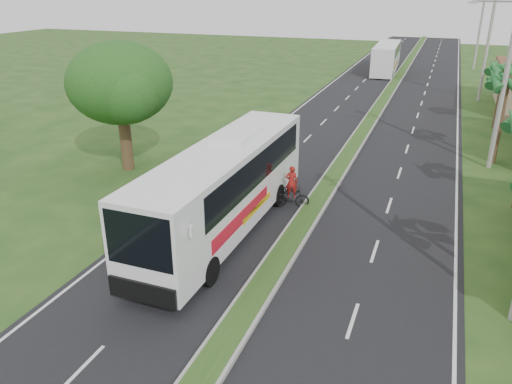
% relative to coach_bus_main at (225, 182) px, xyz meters
% --- Properties ---
extents(ground, '(180.00, 180.00, 0.00)m').
position_rel_coach_bus_main_xyz_m(ground, '(3.12, -4.59, -2.35)').
color(ground, '#1F4318').
rests_on(ground, ground).
extents(road_asphalt, '(14.00, 160.00, 0.02)m').
position_rel_coach_bus_main_xyz_m(road_asphalt, '(3.12, 15.41, -2.34)').
color(road_asphalt, black).
rests_on(road_asphalt, ground).
extents(median_strip, '(1.20, 160.00, 0.18)m').
position_rel_coach_bus_main_xyz_m(median_strip, '(3.12, 15.41, -2.25)').
color(median_strip, gray).
rests_on(median_strip, ground).
extents(lane_edge_left, '(0.12, 160.00, 0.01)m').
position_rel_coach_bus_main_xyz_m(lane_edge_left, '(-3.58, 15.41, -2.35)').
color(lane_edge_left, silver).
rests_on(lane_edge_left, ground).
extents(lane_edge_right, '(0.12, 160.00, 0.01)m').
position_rel_coach_bus_main_xyz_m(lane_edge_right, '(9.82, 15.41, -2.35)').
color(lane_edge_right, silver).
rests_on(lane_edge_right, ground).
extents(palm_verge_c, '(2.40, 2.40, 5.85)m').
position_rel_coach_bus_main_xyz_m(palm_verge_c, '(11.92, 14.41, 2.77)').
color(palm_verge_c, '#473321').
rests_on(palm_verge_c, ground).
extents(palm_verge_d, '(2.40, 2.40, 5.25)m').
position_rel_coach_bus_main_xyz_m(palm_verge_d, '(12.42, 23.41, 2.20)').
color(palm_verge_d, '#473321').
rests_on(palm_verge_d, ground).
extents(shade_tree, '(6.30, 6.00, 7.54)m').
position_rel_coach_bus_main_xyz_m(shade_tree, '(-8.99, 5.43, 2.68)').
color(shade_tree, '#473321').
rests_on(shade_tree, ground).
extents(utility_pole_b, '(3.20, 0.28, 12.00)m').
position_rel_coach_bus_main_xyz_m(utility_pole_b, '(11.59, 13.41, 3.90)').
color(utility_pole_b, gray).
rests_on(utility_pole_b, ground).
extents(utility_pole_c, '(1.60, 0.28, 11.00)m').
position_rel_coach_bus_main_xyz_m(utility_pole_c, '(11.62, 33.41, 3.32)').
color(utility_pole_c, gray).
rests_on(utility_pole_c, ground).
extents(utility_pole_d, '(1.60, 0.28, 10.50)m').
position_rel_coach_bus_main_xyz_m(utility_pole_d, '(11.62, 53.41, 3.07)').
color(utility_pole_d, gray).
rests_on(utility_pole_d, ground).
extents(coach_bus_main, '(2.96, 13.28, 4.28)m').
position_rel_coach_bus_main_xyz_m(coach_bus_main, '(0.00, 0.00, 0.00)').
color(coach_bus_main, white).
rests_on(coach_bus_main, ground).
extents(coach_bus_far, '(3.03, 12.01, 3.47)m').
position_rel_coach_bus_main_xyz_m(coach_bus_far, '(1.08, 47.43, -0.38)').
color(coach_bus_far, white).
rests_on(coach_bus_far, ground).
extents(motorcyclist, '(1.89, 1.02, 2.21)m').
position_rel_coach_bus_main_xyz_m(motorcyclist, '(2.01, 3.44, -1.57)').
color(motorcyclist, black).
rests_on(motorcyclist, ground).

